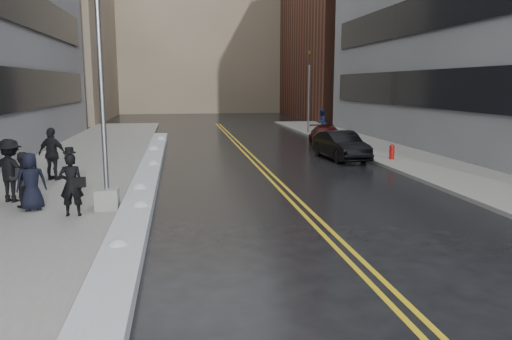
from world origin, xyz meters
name	(u,v)px	position (x,y,z in m)	size (l,w,h in m)	color
ground	(227,228)	(0.00, 0.00, 0.00)	(160.00, 160.00, 0.00)	black
sidewalk_west	(75,168)	(-5.75, 10.00, 0.07)	(5.50, 50.00, 0.15)	gray
sidewalk_east	(411,160)	(10.00, 10.00, 0.07)	(4.00, 50.00, 0.15)	gray
lane_line_left	(256,165)	(2.35, 10.00, 0.00)	(0.12, 50.00, 0.01)	gold
lane_line_right	(263,165)	(2.65, 10.00, 0.00)	(0.12, 50.00, 0.01)	gold
snow_ridge	(149,172)	(-2.45, 8.00, 0.17)	(0.90, 30.00, 0.34)	silver
building_west_far	(38,33)	(-15.50, 44.00, 9.00)	(14.00, 22.00, 18.00)	gray
building_far	(199,32)	(2.00, 60.00, 11.00)	(36.00, 16.00, 22.00)	gray
lamppost	(104,128)	(-3.30, 2.00, 2.53)	(0.65, 0.65, 7.62)	gray
fire_hydrant	(392,151)	(9.00, 10.00, 0.55)	(0.26, 0.26, 0.73)	maroon
traffic_signal	(309,89)	(8.50, 24.00, 3.40)	(0.16, 0.20, 6.00)	gray
pedestrian_fedora	(71,185)	(-4.14, 1.37, 1.02)	(0.64, 0.42, 1.75)	black
pedestrian_b	(23,180)	(-5.77, 2.65, 0.97)	(0.80, 0.62, 1.65)	black
pedestrian_c	(31,182)	(-5.41, 2.19, 0.99)	(0.82, 0.53, 1.68)	black
pedestrian_d	(53,154)	(-5.93, 6.95, 1.15)	(1.17, 0.49, 1.99)	black
pedestrian_e	(11,170)	(-6.34, 3.44, 1.13)	(1.26, 0.73, 1.95)	black
pedestrian_east	(322,122)	(8.81, 21.48, 1.08)	(0.90, 0.70, 1.86)	navy
car_black	(341,146)	(6.82, 11.21, 0.71)	(1.51, 4.32, 1.42)	black
car_maroon	(327,137)	(7.50, 15.85, 0.63)	(1.77, 4.36, 1.27)	#37080A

